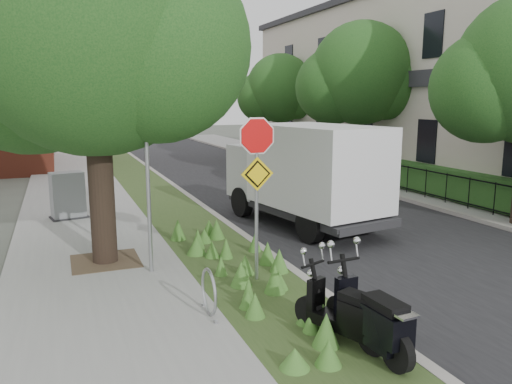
# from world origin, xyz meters

# --- Properties ---
(ground) EXTENTS (120.00, 120.00, 0.00)m
(ground) POSITION_xyz_m (0.00, 0.00, 0.00)
(ground) COLOR #4C5147
(ground) RESTS_ON ground
(sidewalk_near) EXTENTS (3.50, 60.00, 0.12)m
(sidewalk_near) POSITION_xyz_m (-4.25, 10.00, 0.06)
(sidewalk_near) COLOR gray
(sidewalk_near) RESTS_ON ground
(verge) EXTENTS (2.00, 60.00, 0.12)m
(verge) POSITION_xyz_m (-1.50, 10.00, 0.06)
(verge) COLOR #324A1F
(verge) RESTS_ON ground
(kerb_near) EXTENTS (0.20, 60.00, 0.13)m
(kerb_near) POSITION_xyz_m (-0.50, 10.00, 0.07)
(kerb_near) COLOR #9E9991
(kerb_near) RESTS_ON ground
(road) EXTENTS (7.00, 60.00, 0.01)m
(road) POSITION_xyz_m (3.00, 10.00, 0.01)
(road) COLOR black
(road) RESTS_ON ground
(kerb_far) EXTENTS (0.20, 60.00, 0.13)m
(kerb_far) POSITION_xyz_m (6.50, 10.00, 0.07)
(kerb_far) COLOR #9E9991
(kerb_far) RESTS_ON ground
(footpath_far) EXTENTS (3.20, 60.00, 0.12)m
(footpath_far) POSITION_xyz_m (8.20, 10.00, 0.06)
(footpath_far) COLOR gray
(footpath_far) RESTS_ON ground
(street_tree_main) EXTENTS (6.21, 5.54, 7.66)m
(street_tree_main) POSITION_xyz_m (-4.08, 2.86, 4.80)
(street_tree_main) COLOR black
(street_tree_main) RESTS_ON ground
(bare_post) EXTENTS (0.08, 0.08, 4.00)m
(bare_post) POSITION_xyz_m (-3.20, 1.80, 2.12)
(bare_post) COLOR #A5A8AD
(bare_post) RESTS_ON ground
(bike_hoop) EXTENTS (0.06, 0.78, 0.77)m
(bike_hoop) POSITION_xyz_m (-2.70, -0.60, 0.50)
(bike_hoop) COLOR #A5A8AD
(bike_hoop) RESTS_ON ground
(sign_assembly) EXTENTS (0.94, 0.08, 3.22)m
(sign_assembly) POSITION_xyz_m (-1.40, 0.58, 2.33)
(sign_assembly) COLOR #A5A8AD
(sign_assembly) RESTS_ON ground
(fence_far) EXTENTS (0.04, 24.00, 1.00)m
(fence_far) POSITION_xyz_m (7.20, 10.00, 0.67)
(fence_far) COLOR black
(fence_far) RESTS_ON ground
(hedge_far) EXTENTS (1.00, 24.00, 1.10)m
(hedge_far) POSITION_xyz_m (7.90, 10.00, 0.67)
(hedge_far) COLOR #1F491A
(hedge_far) RESTS_ON footpath_far
(terrace_houses) EXTENTS (7.40, 26.40, 8.20)m
(terrace_houses) POSITION_xyz_m (11.49, 10.00, 4.16)
(terrace_houses) COLOR beige
(terrace_houses) RESTS_ON ground
(far_tree_b) EXTENTS (4.83, 4.31, 6.56)m
(far_tree_b) POSITION_xyz_m (6.94, 10.05, 4.37)
(far_tree_b) COLOR black
(far_tree_b) RESTS_ON ground
(far_tree_c) EXTENTS (4.37, 3.89, 5.93)m
(far_tree_c) POSITION_xyz_m (6.94, 18.04, 3.95)
(far_tree_c) COLOR black
(far_tree_c) RESTS_ON ground
(scooter_near) EXTENTS (0.75, 1.57, 0.78)m
(scooter_near) POSITION_xyz_m (-1.15, -2.30, 0.50)
(scooter_near) COLOR black
(scooter_near) RESTS_ON ground
(scooter_far) EXTENTS (0.44, 1.81, 0.86)m
(scooter_far) POSITION_xyz_m (-1.01, -2.70, 0.54)
(scooter_far) COLOR black
(scooter_far) RESTS_ON ground
(box_truck) EXTENTS (2.96, 5.65, 2.43)m
(box_truck) POSITION_xyz_m (1.58, 4.34, 1.59)
(box_truck) COLOR #262628
(box_truck) RESTS_ON ground
(utility_cabinet) EXTENTS (1.12, 0.86, 1.35)m
(utility_cabinet) POSITION_xyz_m (-4.61, 7.33, 0.77)
(utility_cabinet) COLOR #262628
(utility_cabinet) RESTS_ON ground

